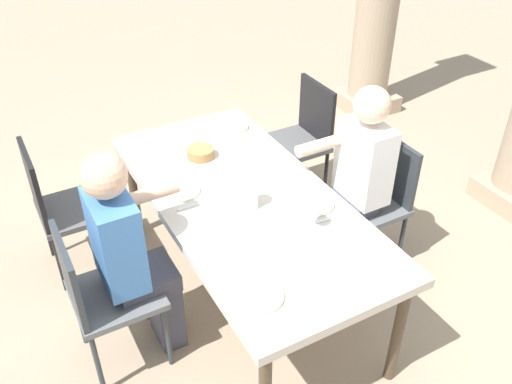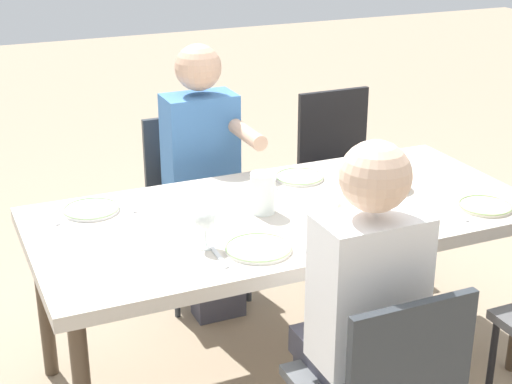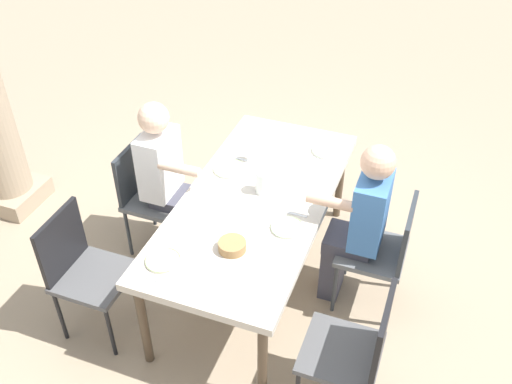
{
  "view_description": "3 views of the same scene",
  "coord_description": "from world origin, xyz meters",
  "px_view_note": "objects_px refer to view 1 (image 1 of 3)",
  "views": [
    {
      "loc": [
        2.23,
        -1.16,
        2.57
      ],
      "look_at": [
        0.14,
        -0.01,
        0.88
      ],
      "focal_mm": 38.77,
      "sensor_mm": 36.0,
      "label": 1
    },
    {
      "loc": [
        1.26,
        2.58,
        1.98
      ],
      "look_at": [
        0.13,
        -0.0,
        0.86
      ],
      "focal_mm": 54.76,
      "sensor_mm": 36.0,
      "label": 2
    },
    {
      "loc": [
        -2.82,
        -1.06,
        3.17
      ],
      "look_at": [
        0.02,
        0.0,
        0.8
      ],
      "focal_mm": 40.24,
      "sensor_mm": 36.0,
      "label": 3
    }
  ],
  "objects_px": {
    "chair_west_north": "(302,134)",
    "water_pitcher": "(249,195)",
    "bread_basket": "(201,153)",
    "dining_table": "(245,206)",
    "plate_1": "(181,191)",
    "chair_mid_north": "(375,195)",
    "plate_3": "(259,296)",
    "chair_mid_south": "(99,291)",
    "plate_0": "(233,127)",
    "chair_west_south": "(60,203)",
    "diner_man_white": "(131,253)",
    "plate_2": "(312,204)",
    "wine_glass_2": "(315,210)",
    "diner_woman_green": "(354,179)"
  },
  "relations": [
    {
      "from": "diner_man_white",
      "to": "plate_3",
      "type": "bearing_deg",
      "value": 31.84
    },
    {
      "from": "plate_2",
      "to": "wine_glass_2",
      "type": "distance_m",
      "value": 0.21
    },
    {
      "from": "diner_man_white",
      "to": "plate_3",
      "type": "relative_size",
      "value": 5.8
    },
    {
      "from": "plate_0",
      "to": "wine_glass_2",
      "type": "height_order",
      "value": "wine_glass_2"
    },
    {
      "from": "wine_glass_2",
      "to": "plate_3",
      "type": "xyz_separation_m",
      "value": [
        0.3,
        -0.49,
        -0.1
      ]
    },
    {
      "from": "dining_table",
      "to": "plate_1",
      "type": "height_order",
      "value": "plate_1"
    },
    {
      "from": "diner_woman_green",
      "to": "water_pitcher",
      "type": "xyz_separation_m",
      "value": [
        0.01,
        -0.72,
        0.13
      ]
    },
    {
      "from": "dining_table",
      "to": "chair_west_north",
      "type": "bearing_deg",
      "value": 131.15
    },
    {
      "from": "plate_3",
      "to": "chair_west_south",
      "type": "bearing_deg",
      "value": -158.38
    },
    {
      "from": "chair_mid_south",
      "to": "water_pitcher",
      "type": "distance_m",
      "value": 0.92
    },
    {
      "from": "chair_west_south",
      "to": "plate_3",
      "type": "height_order",
      "value": "chair_west_south"
    },
    {
      "from": "wine_glass_2",
      "to": "bread_basket",
      "type": "height_order",
      "value": "wine_glass_2"
    },
    {
      "from": "diner_man_white",
      "to": "wine_glass_2",
      "type": "relative_size",
      "value": 8.48
    },
    {
      "from": "dining_table",
      "to": "plate_1",
      "type": "relative_size",
      "value": 9.4
    },
    {
      "from": "wine_glass_2",
      "to": "water_pitcher",
      "type": "xyz_separation_m",
      "value": [
        -0.32,
        -0.21,
        -0.03
      ]
    },
    {
      "from": "chair_mid_south",
      "to": "plate_2",
      "type": "xyz_separation_m",
      "value": [
        0.16,
        1.18,
        0.24
      ]
    },
    {
      "from": "chair_mid_south",
      "to": "diner_man_white",
      "type": "distance_m",
      "value": 0.26
    },
    {
      "from": "plate_0",
      "to": "chair_west_north",
      "type": "bearing_deg",
      "value": 93.08
    },
    {
      "from": "plate_0",
      "to": "bread_basket",
      "type": "relative_size",
      "value": 1.25
    },
    {
      "from": "dining_table",
      "to": "chair_mid_south",
      "type": "height_order",
      "value": "chair_mid_south"
    },
    {
      "from": "chair_west_north",
      "to": "water_pitcher",
      "type": "bearing_deg",
      "value": -46.4
    },
    {
      "from": "plate_2",
      "to": "plate_0",
      "type": "bearing_deg",
      "value": 179.21
    },
    {
      "from": "chair_mid_north",
      "to": "diner_woman_green",
      "type": "bearing_deg",
      "value": -90.91
    },
    {
      "from": "chair_west_south",
      "to": "diner_man_white",
      "type": "relative_size",
      "value": 0.72
    },
    {
      "from": "chair_west_north",
      "to": "chair_west_south",
      "type": "relative_size",
      "value": 0.99
    },
    {
      "from": "chair_west_south",
      "to": "wine_glass_2",
      "type": "distance_m",
      "value": 1.64
    },
    {
      "from": "diner_man_white",
      "to": "plate_3",
      "type": "height_order",
      "value": "diner_man_white"
    },
    {
      "from": "chair_mid_south",
      "to": "plate_3",
      "type": "distance_m",
      "value": 0.89
    },
    {
      "from": "chair_mid_south",
      "to": "plate_1",
      "type": "height_order",
      "value": "chair_mid_south"
    },
    {
      "from": "bread_basket",
      "to": "dining_table",
      "type": "bearing_deg",
      "value": 4.68
    },
    {
      "from": "plate_3",
      "to": "water_pitcher",
      "type": "height_order",
      "value": "water_pitcher"
    },
    {
      "from": "wine_glass_2",
      "to": "plate_3",
      "type": "bearing_deg",
      "value": -58.27
    },
    {
      "from": "plate_3",
      "to": "plate_0",
      "type": "bearing_deg",
      "value": 157.45
    },
    {
      "from": "diner_woman_green",
      "to": "bread_basket",
      "type": "relative_size",
      "value": 7.59
    },
    {
      "from": "chair_west_south",
      "to": "water_pitcher",
      "type": "bearing_deg",
      "value": 45.14
    },
    {
      "from": "chair_mid_south",
      "to": "plate_2",
      "type": "distance_m",
      "value": 1.21
    },
    {
      "from": "chair_mid_south",
      "to": "plate_0",
      "type": "distance_m",
      "value": 1.47
    },
    {
      "from": "diner_man_white",
      "to": "plate_1",
      "type": "xyz_separation_m",
      "value": [
        -0.29,
        0.4,
        0.07
      ]
    },
    {
      "from": "water_pitcher",
      "to": "bread_basket",
      "type": "bearing_deg",
      "value": -178.04
    },
    {
      "from": "chair_mid_north",
      "to": "plate_3",
      "type": "distance_m",
      "value": 1.37
    },
    {
      "from": "chair_mid_south",
      "to": "plate_0",
      "type": "relative_size",
      "value": 4.21
    },
    {
      "from": "plate_2",
      "to": "chair_mid_north",
      "type": "bearing_deg",
      "value": 105.13
    },
    {
      "from": "dining_table",
      "to": "diner_man_white",
      "type": "bearing_deg",
      "value": -83.34
    },
    {
      "from": "chair_mid_south",
      "to": "water_pitcher",
      "type": "bearing_deg",
      "value": 89.6
    },
    {
      "from": "chair_mid_south",
      "to": "plate_0",
      "type": "height_order",
      "value": "chair_mid_south"
    },
    {
      "from": "chair_mid_north",
      "to": "plate_1",
      "type": "bearing_deg",
      "value": -104.08
    },
    {
      "from": "chair_west_south",
      "to": "plate_2",
      "type": "bearing_deg",
      "value": 49.11
    },
    {
      "from": "plate_2",
      "to": "plate_3",
      "type": "bearing_deg",
      "value": -51.78
    },
    {
      "from": "chair_mid_north",
      "to": "bread_basket",
      "type": "height_order",
      "value": "chair_mid_north"
    },
    {
      "from": "chair_west_north",
      "to": "plate_3",
      "type": "xyz_separation_m",
      "value": [
        1.49,
        -1.19,
        0.23
      ]
    }
  ]
}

